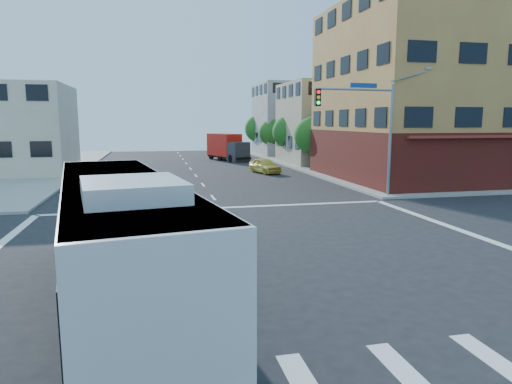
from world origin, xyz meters
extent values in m
plane|color=black|center=(0.00, 0.00, 0.00)|extent=(120.00, 120.00, 0.00)
cube|color=gray|center=(35.00, 35.00, 0.07)|extent=(50.00, 50.00, 0.15)
cube|color=#BE8944|center=(20.00, 18.50, 7.00)|extent=(18.00, 15.00, 14.00)
cube|color=#531313|center=(20.00, 18.50, 2.00)|extent=(18.09, 15.08, 4.00)
cube|color=maroon|center=(20.00, 11.40, 3.60)|extent=(16.00, 1.60, 0.51)
cube|color=tan|center=(17.00, 34.00, 4.50)|extent=(12.00, 10.00, 9.00)
cube|color=#ADACA7|center=(17.00, 48.00, 5.00)|extent=(12.00, 10.00, 10.00)
cylinder|color=gray|center=(10.80, 10.80, 3.50)|extent=(0.18, 0.18, 7.00)
cylinder|color=gray|center=(8.30, 10.55, 6.60)|extent=(5.01, 0.62, 0.12)
cube|color=black|center=(5.80, 10.30, 6.10)|extent=(0.32, 0.30, 1.00)
sphere|color=#FF0C0C|center=(5.80, 10.13, 6.40)|extent=(0.20, 0.20, 0.20)
sphere|color=yellow|center=(5.80, 10.13, 6.10)|extent=(0.20, 0.20, 0.20)
sphere|color=#19FF33|center=(5.80, 10.13, 5.80)|extent=(0.20, 0.20, 0.20)
cube|color=navy|center=(8.80, 10.60, 6.85)|extent=(1.80, 0.22, 0.28)
cube|color=gray|center=(13.30, 11.05, 8.00)|extent=(0.50, 0.22, 0.14)
cylinder|color=#3B2615|center=(11.80, 28.00, 0.96)|extent=(0.28, 0.28, 1.92)
sphere|color=#1B5117|center=(11.80, 28.00, 3.37)|extent=(3.60, 3.60, 3.60)
sphere|color=#1B5117|center=(12.20, 27.70, 4.27)|extent=(2.52, 2.52, 2.52)
cylinder|color=#3B2615|center=(11.80, 36.00, 1.00)|extent=(0.28, 0.28, 1.99)
sphere|color=#1B5117|center=(11.80, 36.00, 3.51)|extent=(3.80, 3.80, 3.80)
sphere|color=#1B5117|center=(12.20, 35.70, 4.46)|extent=(2.66, 2.66, 2.66)
cylinder|color=#3B2615|center=(11.80, 44.00, 0.94)|extent=(0.28, 0.28, 1.89)
sphere|color=#1B5117|center=(11.80, 44.00, 3.25)|extent=(3.40, 3.40, 3.40)
sphere|color=#1B5117|center=(12.20, 43.70, 4.10)|extent=(2.38, 2.38, 2.38)
cylinder|color=#3B2615|center=(11.80, 52.00, 1.01)|extent=(0.28, 0.28, 2.03)
sphere|color=#1B5117|center=(11.80, 52.00, 3.63)|extent=(4.00, 4.00, 4.00)
sphere|color=#1B5117|center=(12.20, 51.70, 4.63)|extent=(2.80, 2.80, 2.80)
cube|color=black|center=(-4.46, -3.20, 0.56)|extent=(4.63, 12.56, 0.46)
cube|color=silver|center=(-4.46, -3.20, 1.81)|extent=(4.61, 12.53, 2.91)
cube|color=black|center=(-4.46, -3.20, 1.99)|extent=(4.60, 12.18, 1.28)
cube|color=black|center=(-5.47, 2.79, 1.89)|extent=(2.38, 0.46, 1.38)
cube|color=#E5590C|center=(-5.47, 2.82, 2.91)|extent=(1.94, 0.38, 0.29)
cube|color=silver|center=(-4.46, -3.20, 3.21)|extent=(4.52, 12.28, 0.12)
cube|color=silver|center=(-3.95, -6.22, 3.46)|extent=(2.17, 2.52, 0.37)
cube|color=#026525|center=(-5.67, -3.92, 1.07)|extent=(0.95, 5.55, 0.29)
cube|color=#026525|center=(-3.08, -3.48, 1.07)|extent=(0.95, 5.55, 0.29)
cylinder|color=black|center=(-6.32, 0.47, 0.53)|extent=(0.48, 1.10, 1.06)
cylinder|color=#99999E|center=(-6.46, 0.45, 0.53)|extent=(0.13, 0.53, 0.53)
cylinder|color=black|center=(-3.91, 0.88, 0.53)|extent=(0.48, 1.10, 1.06)
cylinder|color=#99999E|center=(-3.76, 0.90, 0.53)|extent=(0.13, 0.53, 0.53)
cylinder|color=black|center=(-5.01, -7.27, 0.53)|extent=(0.48, 1.10, 1.06)
cylinder|color=#99999E|center=(-5.15, -7.30, 0.53)|extent=(0.13, 0.53, 0.53)
cylinder|color=black|center=(-2.60, -6.87, 0.53)|extent=(0.48, 1.10, 1.06)
cylinder|color=#99999E|center=(-2.46, -6.84, 0.53)|extent=(0.13, 0.53, 0.53)
cube|color=#29282E|center=(6.14, 37.58, 1.17)|extent=(2.64, 2.58, 2.33)
cube|color=black|center=(6.45, 36.78, 1.53)|extent=(1.79, 0.74, 0.90)
cube|color=red|center=(4.92, 40.76, 1.89)|extent=(3.81, 5.47, 2.69)
cube|color=black|center=(5.31, 39.76, 0.49)|extent=(4.41, 7.41, 0.27)
cylinder|color=black|center=(5.20, 37.41, 0.45)|extent=(0.56, 0.93, 0.90)
cylinder|color=black|center=(6.96, 38.08, 0.45)|extent=(0.56, 0.93, 0.90)
cylinder|color=black|center=(4.27, 39.84, 0.45)|extent=(0.56, 0.93, 0.90)
cylinder|color=black|center=(6.03, 40.52, 0.45)|extent=(0.56, 0.93, 0.90)
cylinder|color=black|center=(3.46, 41.94, 0.45)|extent=(0.56, 0.93, 0.90)
cylinder|color=black|center=(5.22, 42.61, 0.45)|extent=(0.56, 0.93, 0.90)
imported|color=#E3CD49|center=(6.42, 25.62, 0.69)|extent=(2.61, 4.32, 1.38)
camera|label=1|loc=(-3.53, -15.11, 4.74)|focal=32.00mm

